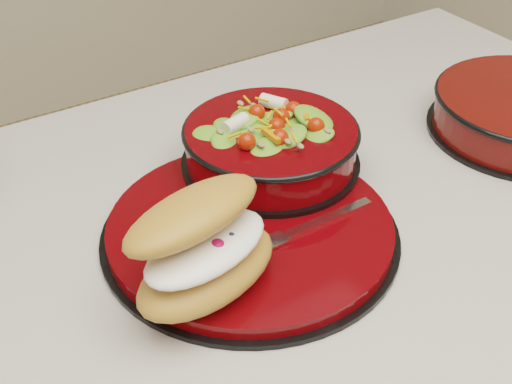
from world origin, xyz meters
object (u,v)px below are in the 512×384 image
croissant (203,247)px  fork (311,225)px  salad_bowl (271,140)px  dinner_plate (251,230)px

croissant → fork: (0.13, 0.02, -0.04)m
salad_bowl → croissant: 0.21m
croissant → fork: size_ratio=1.19×
salad_bowl → dinner_plate: bearing=-133.5°
salad_bowl → croissant: croissant is taller
fork → dinner_plate: bearing=50.7°
dinner_plate → fork: fork is taller
croissant → fork: croissant is taller
salad_bowl → croissant: bearing=-140.1°
dinner_plate → salad_bowl: 0.12m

